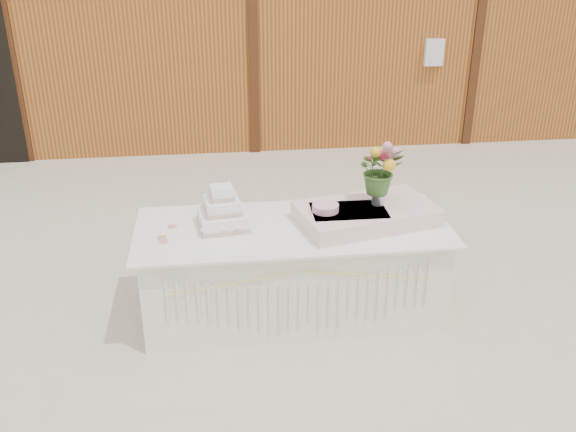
# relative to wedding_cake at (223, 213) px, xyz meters

# --- Properties ---
(ground) EXTENTS (80.00, 80.00, 0.00)m
(ground) POSITION_rel_wedding_cake_xyz_m (0.53, -0.07, -0.88)
(ground) COLOR beige
(ground) RESTS_ON ground
(barn) EXTENTS (12.60, 4.60, 3.30)m
(barn) POSITION_rel_wedding_cake_xyz_m (0.52, 5.93, 0.80)
(barn) COLOR #AB5F23
(barn) RESTS_ON ground
(cake_table) EXTENTS (2.40, 1.00, 0.77)m
(cake_table) POSITION_rel_wedding_cake_xyz_m (0.53, -0.07, -0.49)
(cake_table) COLOR white
(cake_table) RESTS_ON ground
(wedding_cake) EXTENTS (0.41, 0.41, 0.33)m
(wedding_cake) POSITION_rel_wedding_cake_xyz_m (0.00, 0.00, 0.00)
(wedding_cake) COLOR white
(wedding_cake) RESTS_ON cake_table
(pink_cake_stand) EXTENTS (0.26, 0.26, 0.19)m
(pink_cake_stand) POSITION_rel_wedding_cake_xyz_m (0.77, -0.10, -0.01)
(pink_cake_stand) COLOR white
(pink_cake_stand) RESTS_ON cake_table
(satin_runner) EXTENTS (1.14, 0.82, 0.13)m
(satin_runner) POSITION_rel_wedding_cake_xyz_m (1.11, -0.05, -0.05)
(satin_runner) COLOR #FFD7CD
(satin_runner) RESTS_ON cake_table
(flower_vase) EXTENTS (0.10, 0.10, 0.14)m
(flower_vase) POSITION_rel_wedding_cake_xyz_m (1.20, -0.02, 0.09)
(flower_vase) COLOR silver
(flower_vase) RESTS_ON satin_runner
(bouquet) EXTENTS (0.37, 0.33, 0.38)m
(bouquet) POSITION_rel_wedding_cake_xyz_m (1.20, -0.02, 0.35)
(bouquet) COLOR #3B6528
(bouquet) RESTS_ON flower_vase
(loose_flowers) EXTENTS (0.25, 0.37, 0.02)m
(loose_flowers) POSITION_rel_wedding_cake_xyz_m (-0.42, -0.05, -0.10)
(loose_flowers) COLOR #CD7D8B
(loose_flowers) RESTS_ON cake_table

